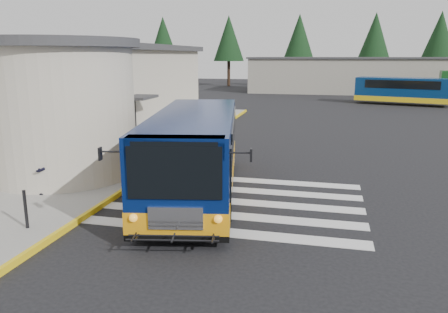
% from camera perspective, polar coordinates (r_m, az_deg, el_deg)
% --- Properties ---
extents(ground, '(140.00, 140.00, 0.00)m').
position_cam_1_polar(ground, '(14.14, 3.48, -4.99)').
color(ground, black).
rests_on(ground, ground).
extents(sidewalk, '(10.00, 34.00, 0.15)m').
position_cam_1_polar(sidewalk, '(21.05, -19.37, 0.52)').
color(sidewalk, gray).
rests_on(sidewalk, ground).
extents(curb_strip, '(0.12, 34.00, 0.16)m').
position_cam_1_polar(curb_strip, '(18.87, -6.59, -0.19)').
color(curb_strip, yellow).
rests_on(curb_strip, ground).
extents(station_building, '(12.70, 18.70, 4.80)m').
position_cam_1_polar(station_building, '(24.12, -19.84, 7.99)').
color(station_building, '#B6AF9A').
rests_on(station_building, ground).
extents(crosswalk, '(8.00, 5.35, 0.01)m').
position_cam_1_polar(crosswalk, '(13.49, 0.78, -5.85)').
color(crosswalk, silver).
rests_on(crosswalk, ground).
extents(depot_building, '(26.40, 8.40, 4.20)m').
position_cam_1_polar(depot_building, '(55.43, 17.45, 10.12)').
color(depot_building, gray).
rests_on(depot_building, ground).
extents(tree_line, '(58.40, 4.40, 10.00)m').
position_cam_1_polar(tree_line, '(63.43, 17.53, 14.63)').
color(tree_line, black).
rests_on(tree_line, ground).
extents(transit_bus, '(4.51, 9.59, 2.63)m').
position_cam_1_polar(transit_bus, '(13.89, -3.81, 0.06)').
color(transit_bus, '#06184E').
rests_on(transit_bus, ground).
extents(pedestrian_a, '(0.52, 0.69, 1.69)m').
position_cam_1_polar(pedestrian_a, '(15.14, -20.84, -0.71)').
color(pedestrian_a, black).
rests_on(pedestrian_a, sidewalk).
extents(pedestrian_b, '(0.83, 0.91, 1.51)m').
position_cam_1_polar(pedestrian_b, '(14.71, -22.86, -1.63)').
color(pedestrian_b, black).
rests_on(pedestrian_b, sidewalk).
extents(bollard, '(0.08, 0.08, 0.99)m').
position_cam_1_polar(bollard, '(11.99, -24.48, -6.28)').
color(bollard, black).
rests_on(bollard, sidewalk).
extents(far_bus_a, '(8.41, 4.42, 2.09)m').
position_cam_1_polar(far_bus_a, '(43.10, 22.31, 8.07)').
color(far_bus_a, navy).
rests_on(far_bus_a, ground).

